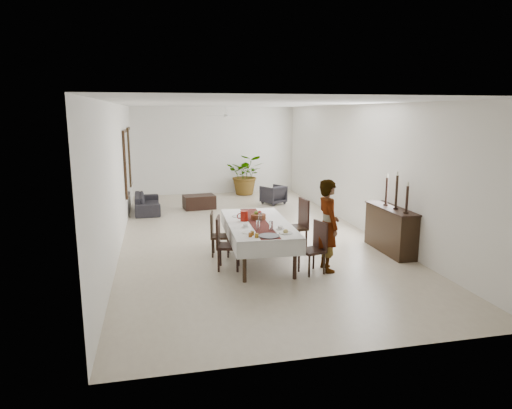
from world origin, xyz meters
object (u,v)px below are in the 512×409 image
dining_table_top (258,224)px  sideboard_body (390,230)px  sofa (147,203)px  red_pitcher (244,216)px  woman (328,225)px

dining_table_top → sideboard_body: size_ratio=1.59×
dining_table_top → sofa: 5.78m
red_pitcher → woman: (1.42, -1.05, -0.02)m
woman → dining_table_top: bearing=52.9°
sideboard_body → red_pitcher: bearing=176.1°
red_pitcher → sideboard_body: (3.20, -0.22, -0.43)m
red_pitcher → sofa: 5.55m
red_pitcher → sideboard_body: bearing=-3.9°
dining_table_top → woman: size_ratio=1.42×
woman → sideboard_body: woman is taller
dining_table_top → red_pitcher: size_ratio=12.00×
sideboard_body → dining_table_top: bearing=179.0°
red_pitcher → woman: bearing=-36.6°
red_pitcher → sideboard_body: size_ratio=0.13×
dining_table_top → sideboard_body: sideboard_body is taller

